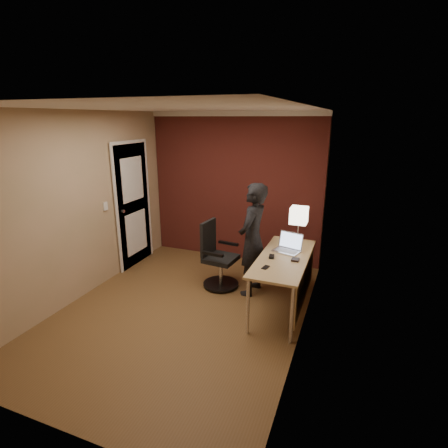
{
  "coord_description": "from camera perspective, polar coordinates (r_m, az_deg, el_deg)",
  "views": [
    {
      "loc": [
        1.94,
        -3.57,
        2.4
      ],
      "look_at": [
        0.35,
        0.55,
        1.05
      ],
      "focal_mm": 28.0,
      "sensor_mm": 36.0,
      "label": 1
    }
  ],
  "objects": [
    {
      "name": "room",
      "position": [
        5.67,
        -2.28,
        6.49
      ],
      "size": [
        4.0,
        4.0,
        4.0
      ],
      "color": "brown",
      "rests_on": "ground"
    },
    {
      "name": "wallet",
      "position": [
        4.36,
        11.56,
        -5.72
      ],
      "size": [
        0.09,
        0.11,
        0.02
      ],
      "primitive_type": "cube",
      "rotation": [
        0.0,
        0.0,
        0.01
      ],
      "color": "black",
      "rests_on": "desk"
    },
    {
      "name": "office_chair",
      "position": [
        5.12,
        -1.13,
        -5.7
      ],
      "size": [
        0.52,
        0.56,
        0.96
      ],
      "color": "black",
      "rests_on": "ground"
    },
    {
      "name": "person",
      "position": [
        4.82,
        4.68,
        -2.58
      ],
      "size": [
        0.44,
        0.61,
        1.58
      ],
      "primitive_type": "imported",
      "rotation": [
        0.0,
        0.0,
        -1.68
      ],
      "color": "black",
      "rests_on": "ground"
    },
    {
      "name": "laptop",
      "position": [
        4.65,
        10.5,
        -3.54
      ],
      "size": [
        0.39,
        0.34,
        0.23
      ],
      "color": "silver",
      "rests_on": "desk"
    },
    {
      "name": "mouse",
      "position": [
        4.4,
        7.77,
        -5.28
      ],
      "size": [
        0.07,
        0.11,
        0.03
      ],
      "primitive_type": "cube",
      "rotation": [
        0.0,
        0.0,
        0.16
      ],
      "color": "black",
      "rests_on": "desk"
    },
    {
      "name": "desk",
      "position": [
        4.49,
        10.6,
        -6.91
      ],
      "size": [
        0.6,
        1.5,
        0.73
      ],
      "color": "tan",
      "rests_on": "ground"
    },
    {
      "name": "desk_lamp",
      "position": [
        4.75,
        12.12,
        1.31
      ],
      "size": [
        0.22,
        0.22,
        0.54
      ],
      "color": "silver",
      "rests_on": "desk"
    },
    {
      "name": "phone",
      "position": [
        4.11,
        6.81,
        -7.03
      ],
      "size": [
        0.08,
        0.12,
        0.01
      ],
      "primitive_type": "cube",
      "rotation": [
        0.0,
        0.0,
        -0.19
      ],
      "color": "black",
      "rests_on": "desk"
    }
  ]
}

